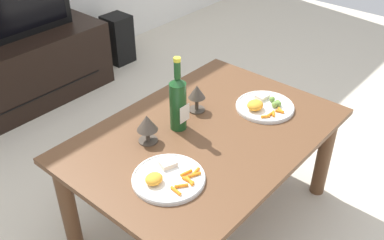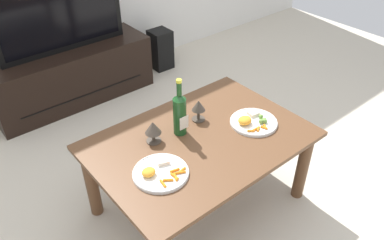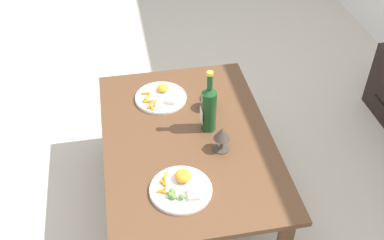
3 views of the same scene
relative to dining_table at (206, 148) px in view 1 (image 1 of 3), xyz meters
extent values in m
plane|color=beige|center=(0.00, 0.00, -0.41)|extent=(6.40, 6.40, 0.00)
cube|color=brown|center=(0.00, 0.00, 0.07)|extent=(1.15, 0.80, 0.03)
cylinder|color=brown|center=(0.51, -0.33, -0.18)|extent=(0.07, 0.07, 0.47)
cylinder|color=brown|center=(-0.51, 0.33, -0.18)|extent=(0.07, 0.07, 0.47)
cylinder|color=brown|center=(0.51, 0.33, -0.18)|extent=(0.07, 0.07, 0.47)
cube|color=black|center=(-0.05, 1.57, -0.19)|extent=(1.31, 0.43, 0.45)
cube|color=black|center=(-0.05, 1.36, -0.28)|extent=(1.05, 0.01, 0.01)
cube|color=black|center=(0.85, 1.57, -0.23)|extent=(0.19, 0.19, 0.37)
cylinder|color=#19471E|center=(-0.05, 0.11, 0.19)|extent=(0.07, 0.07, 0.21)
cone|color=#19471E|center=(-0.05, 0.11, 0.31)|extent=(0.07, 0.07, 0.03)
cylinder|color=#19471E|center=(-0.05, 0.11, 0.36)|extent=(0.03, 0.03, 0.07)
cylinder|color=yellow|center=(-0.05, 0.11, 0.40)|extent=(0.03, 0.03, 0.02)
cube|color=silver|center=(-0.05, 0.08, 0.17)|extent=(0.06, 0.00, 0.08)
cylinder|color=#473D33|center=(-0.20, 0.14, 0.09)|extent=(0.08, 0.08, 0.01)
cylinder|color=#473D33|center=(-0.20, 0.14, 0.12)|extent=(0.02, 0.02, 0.05)
cone|color=#473D33|center=(-0.20, 0.14, 0.17)|extent=(0.09, 0.09, 0.07)
cylinder|color=#473D33|center=(0.10, 0.14, 0.09)|extent=(0.08, 0.08, 0.01)
cylinder|color=#473D33|center=(0.10, 0.14, 0.12)|extent=(0.02, 0.02, 0.06)
cone|color=#473D33|center=(0.10, 0.14, 0.18)|extent=(0.08, 0.08, 0.06)
cylinder|color=white|center=(-0.32, -0.09, 0.09)|extent=(0.27, 0.27, 0.01)
torus|color=white|center=(-0.32, -0.09, 0.10)|extent=(0.27, 0.27, 0.01)
ellipsoid|color=orange|center=(-0.37, -0.07, 0.11)|extent=(0.07, 0.06, 0.04)
cube|color=beige|center=(-0.27, -0.04, 0.11)|extent=(0.07, 0.07, 0.02)
cylinder|color=orange|center=(-0.36, -0.16, 0.10)|extent=(0.02, 0.05, 0.01)
cylinder|color=orange|center=(-0.33, -0.15, 0.10)|extent=(0.05, 0.04, 0.01)
cylinder|color=orange|center=(-0.29, -0.16, 0.10)|extent=(0.03, 0.05, 0.01)
cylinder|color=orange|center=(-0.29, -0.15, 0.10)|extent=(0.02, 0.05, 0.01)
cylinder|color=orange|center=(-0.24, -0.14, 0.10)|extent=(0.05, 0.02, 0.01)
cylinder|color=orange|center=(-0.25, -0.15, 0.10)|extent=(0.05, 0.03, 0.01)
cylinder|color=orange|center=(-0.26, -0.12, 0.10)|extent=(0.05, 0.02, 0.01)
cylinder|color=white|center=(0.32, -0.09, 0.09)|extent=(0.27, 0.27, 0.01)
torus|color=white|center=(0.32, -0.09, 0.10)|extent=(0.26, 0.26, 0.01)
ellipsoid|color=orange|center=(0.27, -0.07, 0.12)|extent=(0.08, 0.07, 0.04)
cube|color=beige|center=(0.37, -0.04, 0.11)|extent=(0.06, 0.05, 0.02)
cylinder|color=orange|center=(0.24, -0.14, 0.10)|extent=(0.04, 0.03, 0.01)
cylinder|color=orange|center=(0.27, -0.14, 0.10)|extent=(0.04, 0.01, 0.01)
cylinder|color=orange|center=(0.28, -0.15, 0.10)|extent=(0.04, 0.03, 0.01)
cylinder|color=orange|center=(0.33, -0.16, 0.10)|extent=(0.03, 0.04, 0.01)
cylinder|color=orange|center=(0.32, -0.16, 0.10)|extent=(0.02, 0.04, 0.01)
sphere|color=olive|center=(0.34, -0.12, 0.11)|extent=(0.03, 0.03, 0.03)
sphere|color=olive|center=(0.37, -0.12, 0.11)|extent=(0.03, 0.03, 0.03)
sphere|color=olive|center=(0.37, -0.09, 0.11)|extent=(0.03, 0.03, 0.03)
sphere|color=olive|center=(0.36, -0.13, 0.11)|extent=(0.03, 0.03, 0.03)
camera|label=1|loc=(-1.16, -0.92, 1.16)|focal=40.68mm
camera|label=2|loc=(-1.05, -1.20, 1.35)|focal=35.72mm
camera|label=3|loc=(1.59, -0.27, 1.57)|focal=43.17mm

